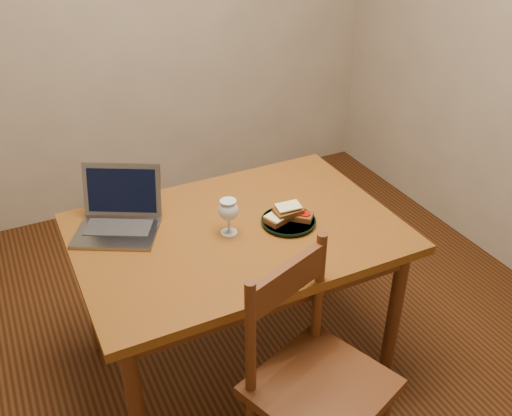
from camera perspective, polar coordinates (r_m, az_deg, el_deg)
name	(u,v)px	position (r m, az deg, el deg)	size (l,w,h in m)	color
floor	(253,345)	(2.88, -0.27, -13.55)	(3.20, 3.20, 0.02)	black
back_wall	(133,4)	(3.62, -12.23, 19.33)	(3.20, 0.02, 2.60)	gray
table	(237,246)	(2.38, -1.88, -3.85)	(1.30, 0.90, 0.74)	#52260D
chair	(316,372)	(2.07, 6.02, -16.00)	(0.56, 0.55, 0.47)	#41240D
plate	(288,222)	(2.36, 3.27, -1.37)	(0.23, 0.23, 0.02)	black
sandwich_cheese	(279,217)	(2.34, 2.35, -0.89)	(0.12, 0.07, 0.04)	#381E0C
sandwich_tomato	(299,215)	(2.36, 4.33, -0.70)	(0.11, 0.07, 0.03)	#381E0C
sandwich_top	(288,210)	(2.33, 3.24, -0.20)	(0.12, 0.07, 0.04)	#381E0C
milk_glass	(229,217)	(2.26, -2.76, -0.90)	(0.08, 0.08, 0.16)	white
laptop	(119,212)	(2.38, -13.52, -0.42)	(0.42, 0.41, 0.23)	slate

